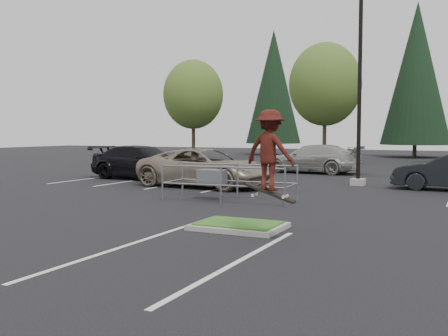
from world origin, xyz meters
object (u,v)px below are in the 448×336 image
at_px(decid_b, 325,87).
at_px(conif_a, 274,87).
at_px(cart_corral, 216,177).
at_px(car_far_silver, 312,159).
at_px(car_l_tan, 205,168).
at_px(conif_b, 416,73).
at_px(car_l_black, 142,162).
at_px(skateboarder, 270,151).
at_px(decid_a, 193,97).
at_px(light_pole, 360,83).

bearing_deg(decid_b, conif_a, 130.17).
xyz_separation_m(cart_corral, car_far_silver, (-0.38, 13.33, 0.03)).
bearing_deg(cart_corral, car_l_tan, 119.35).
height_order(decid_b, conif_b, conif_b).
bearing_deg(car_l_black, car_far_silver, -34.40).
height_order(car_l_tan, car_far_silver, car_l_tan).
height_order(cart_corral, car_l_tan, car_l_tan).
bearing_deg(cart_corral, skateboarder, -57.03).
xyz_separation_m(decid_a, conif_a, (4.01, 9.97, 1.52)).
bearing_deg(conif_b, car_l_black, -108.33).
bearing_deg(decid_a, skateboarder, -58.24).
bearing_deg(car_l_black, cart_corral, -122.37).
bearing_deg(light_pole, car_l_black, -170.85).
bearing_deg(car_far_silver, skateboarder, 19.45).
bearing_deg(decid_a, light_pole, -44.25).
bearing_deg(conif_b, cart_corral, -94.76).
relative_size(decid_b, skateboarder, 4.73).
bearing_deg(conif_b, decid_a, -149.83).
distance_m(decid_b, conif_a, 12.43).
distance_m(conif_b, car_l_tan, 33.26).
relative_size(light_pole, conif_b, 0.70).
relative_size(conif_a, cart_corral, 2.82).
distance_m(car_l_black, car_far_silver, 10.16).
bearing_deg(light_pole, conif_b, 91.01).
distance_m(light_pole, decid_b, 19.70).
distance_m(decid_b, conif_b, 11.78).
relative_size(conif_b, car_l_black, 2.47).
distance_m(decid_a, skateboarder, 36.67).
xyz_separation_m(light_pole, decid_a, (-18.51, 18.03, 1.02)).
height_order(light_pole, decid_b, light_pole).
bearing_deg(skateboarder, conif_a, -58.74).
height_order(cart_corral, skateboarder, skateboarder).
bearing_deg(conif_a, car_l_tan, -74.76).
bearing_deg(light_pole, skateboarder, -86.92).
relative_size(light_pole, car_l_black, 1.72).
height_order(decid_a, car_l_black, decid_a).
bearing_deg(decid_b, skateboarder, -77.12).
relative_size(conif_b, skateboarder, 7.11).
distance_m(conif_a, skateboarder, 44.02).
relative_size(conif_b, cart_corral, 3.15).
height_order(conif_a, skateboarder, conif_a).
relative_size(light_pole, skateboarder, 4.97).
xyz_separation_m(light_pole, cart_corral, (-3.48, -7.33, -3.75)).
height_order(decid_b, car_far_silver, decid_b).
height_order(decid_b, conif_a, conif_a).
xyz_separation_m(conif_b, skateboarder, (1.20, -41.50, -5.85)).
bearing_deg(decid_b, decid_a, -177.61).
distance_m(decid_b, car_far_silver, 13.83).
bearing_deg(decid_a, decid_b, 2.39).
relative_size(cart_corral, car_l_tan, 0.76).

